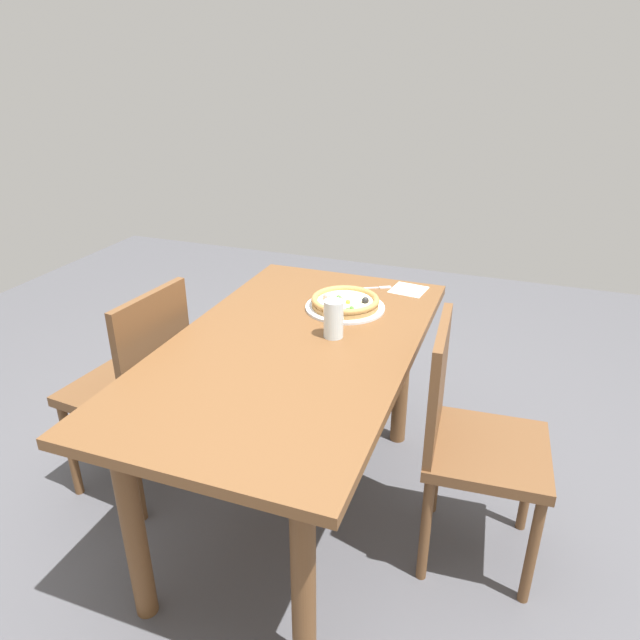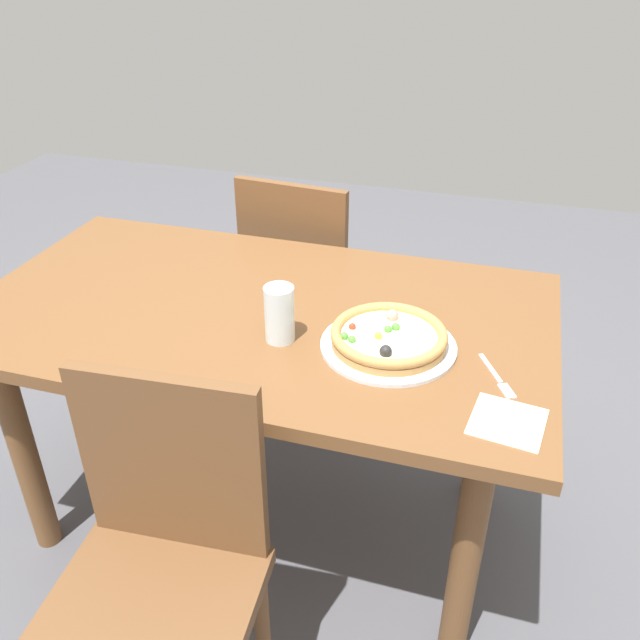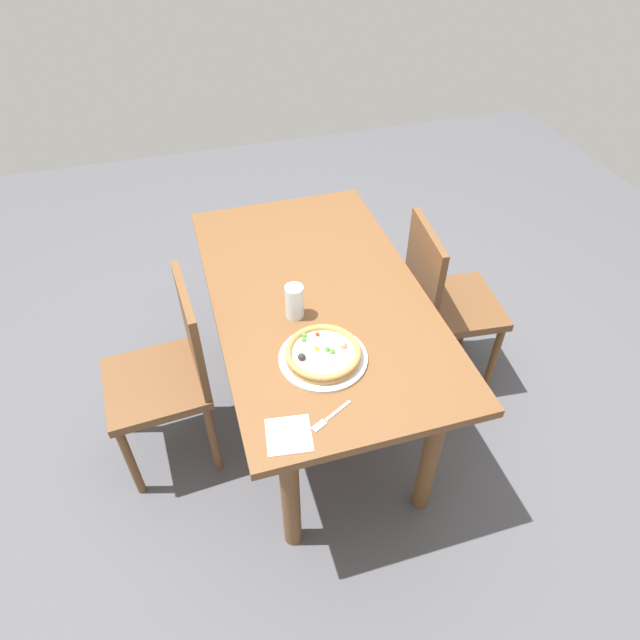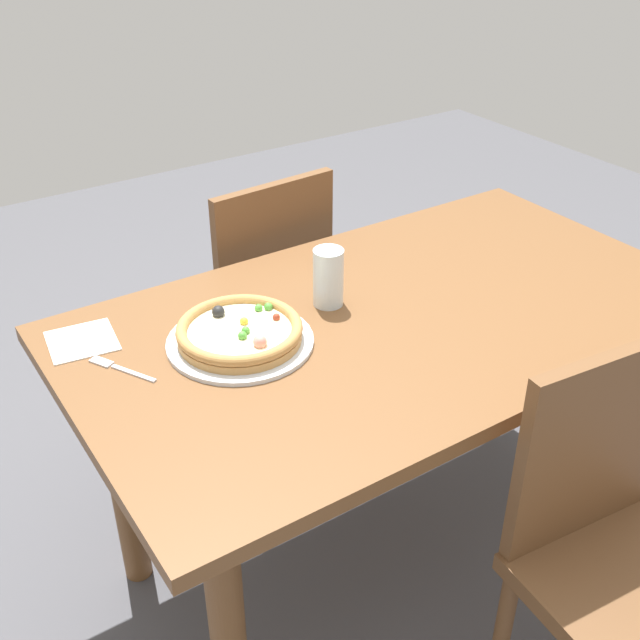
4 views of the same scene
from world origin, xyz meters
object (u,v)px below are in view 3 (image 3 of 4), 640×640
Objects in this scene: chair_near at (443,300)px; drinking_glass at (294,302)px; plate at (323,358)px; chair_far at (170,372)px; pizza at (323,353)px; fork at (329,418)px; napkin at (289,435)px; dining_table at (317,313)px.

chair_near is 6.48× the size of drinking_glass.
chair_far is at bearing 58.87° from plate.
fork is at bearing 167.45° from pizza.
chair_near is 2.83× the size of plate.
napkin is (-0.53, 0.16, -0.07)m from drinking_glass.
chair_near and chair_far have the same top height.
dining_table is 0.63m from fork.
chair_far is 0.69m from plate.
drinking_glass is (0.51, -0.02, 0.07)m from fork.
dining_table is 1.66× the size of chair_far.
dining_table is 10.73× the size of drinking_glass.
plate is at bearing -125.12° from chair_far.
napkin reaches higher than dining_table.
dining_table is at bearing -12.99° from plate.
plate is 2.29× the size of drinking_glass.
napkin is at bearing 145.22° from plate.
chair_far reaches higher than napkin.
pizza is (0.00, 0.00, 0.03)m from plate.
napkin is (-0.63, 0.28, 0.11)m from dining_table.
pizza is 0.34m from napkin.
drinking_glass is (0.25, 0.04, 0.06)m from plate.
fork is 0.51m from drinking_glass.
chair_far is at bearing -80.04° from chair_near.
chair_far is 0.75m from napkin.
fork is at bearing -79.04° from napkin.
napkin is at bearing 156.47° from dining_table.
napkin is (-0.71, 0.91, 0.25)m from chair_near.
plate reaches higher than napkin.
dining_table is at bearing -91.96° from chair_far.
plate is 0.03m from pizza.
dining_table is 10.56× the size of napkin.
dining_table is 4.69× the size of plate.
chair_far is 0.81m from fork.
chair_near is 1.06m from fork.
chair_far is (-0.02, 0.63, -0.14)m from dining_table.
chair_near is 6.38× the size of napkin.
chair_far reaches higher than fork.
plate is 0.34m from napkin.
fork is at bearing -143.88° from chair_far.
chair_near is 1.27m from chair_far.
plate is at bearing -34.78° from napkin.
pizza is at bearing -171.55° from drinking_glass.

